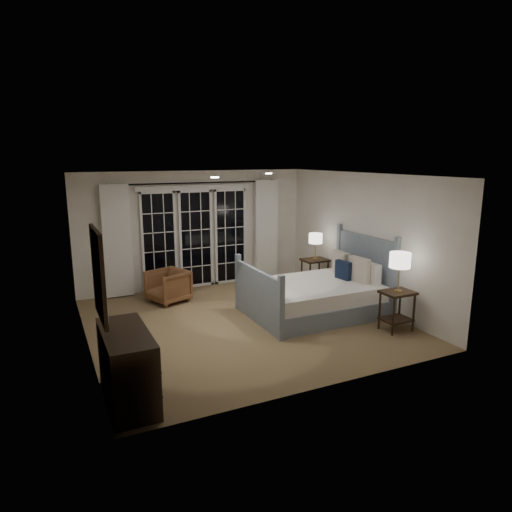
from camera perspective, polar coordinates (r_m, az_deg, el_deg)
name	(u,v)px	position (r m, az deg, el deg)	size (l,w,h in m)	color
floor	(242,322)	(7.94, -1.73, -8.25)	(5.00, 5.00, 0.00)	olive
ceiling	(241,175)	(7.43, -1.86, 10.09)	(5.00, 5.00, 0.00)	white
wall_left	(82,266)	(7.00, -20.90, -1.22)	(0.02, 5.00, 2.50)	white
wall_right	(363,240)	(8.87, 13.18, 2.01)	(0.02, 5.00, 2.50)	white
wall_back	(195,230)	(9.89, -7.61, 3.28)	(5.00, 0.02, 2.50)	white
wall_front	(327,290)	(5.46, 8.82, -4.24)	(5.00, 0.02, 2.50)	white
french_doors	(196,237)	(9.88, -7.51, 2.33)	(2.50, 0.04, 2.20)	black
curtain_rod	(195,183)	(9.69, -7.60, 9.04)	(0.03, 0.03, 3.50)	black
curtain_left	(117,241)	(9.43, -16.95, 1.78)	(0.55, 0.10, 2.25)	white
curtain_right	(266,230)	(10.42, 1.29, 3.29)	(0.55, 0.10, 2.25)	white
downlight_a	(269,174)	(8.32, 1.60, 10.27)	(0.12, 0.12, 0.01)	white
downlight_b	(215,177)	(6.84, -5.17, 9.76)	(0.12, 0.12, 0.01)	white
bed	(317,295)	(8.35, 7.60, -4.86)	(2.31, 1.66, 1.35)	gray
nightstand_left	(397,305)	(7.79, 17.21, -5.83)	(0.51, 0.41, 0.66)	black
nightstand_right	(315,270)	(9.71, 7.35, -1.71)	(0.52, 0.42, 0.68)	black
lamp_left	(400,261)	(7.60, 17.56, -0.54)	(0.33, 0.33, 0.64)	#B18D46
lamp_right	(316,239)	(9.57, 7.46, 2.16)	(0.28, 0.28, 0.55)	#B18D46
armchair	(168,286)	(9.07, -10.93, -3.72)	(0.68, 0.70, 0.64)	brown
dresser	(127,367)	(5.59, -15.78, -13.18)	(0.51, 1.21, 0.86)	black
mirror	(99,275)	(5.19, -19.07, -2.23)	(0.05, 0.85, 1.00)	black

